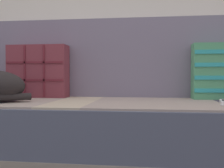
% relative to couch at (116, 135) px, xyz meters
% --- Properties ---
extents(couch, '(2.19, 0.84, 0.39)m').
position_rel_couch_xyz_m(couch, '(0.00, 0.00, 0.00)').
color(couch, gray).
rests_on(couch, ground_plane).
extents(sofa_backrest, '(2.15, 0.14, 0.54)m').
position_rel_couch_xyz_m(sofa_backrest, '(0.00, 0.35, 0.47)').
color(sofa_backrest, slate).
rests_on(sofa_backrest, couch).
extents(throw_pillow_quilted, '(0.40, 0.14, 0.35)m').
position_rel_couch_xyz_m(throw_pillow_quilted, '(-0.55, 0.21, 0.37)').
color(throw_pillow_quilted, brown).
rests_on(throw_pillow_quilted, couch).
extents(game_remote_near, '(0.08, 0.21, 0.02)m').
position_rel_couch_xyz_m(game_remote_near, '(0.58, -0.09, 0.21)').
color(game_remote_near, white).
rests_on(game_remote_near, couch).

